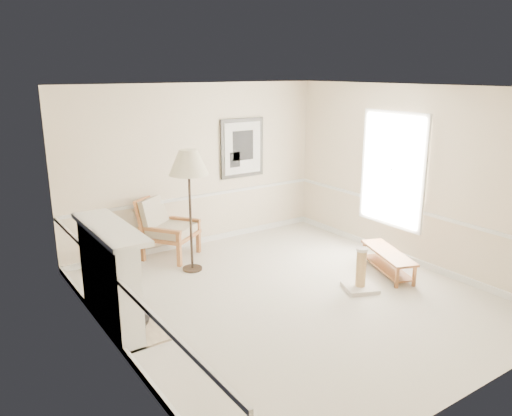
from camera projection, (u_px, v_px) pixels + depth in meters
The scene contains 8 objects.
ground at pixel (290, 297), 7.09m from camera, with size 5.50×5.50×0.00m, color silver.
room at pixel (297, 165), 6.73m from camera, with size 5.04×5.54×2.92m.
fireplace at pixel (111, 278), 6.13m from camera, with size 0.64×1.64×1.31m.
floor_vase at pixel (137, 318), 6.13m from camera, with size 0.31×0.31×0.91m.
armchair at pixel (164, 225), 8.50m from camera, with size 1.13×1.14×1.05m.
floor_lamp at pixel (189, 166), 7.59m from camera, with size 0.78×0.78×1.95m.
bench at pixel (388, 259), 7.87m from camera, with size 0.79×1.28×0.35m.
scratching_post at pixel (361, 276), 7.27m from camera, with size 0.59×0.59×0.64m.
Camera 1 is at (-4.05, -5.09, 3.12)m, focal length 35.00 mm.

